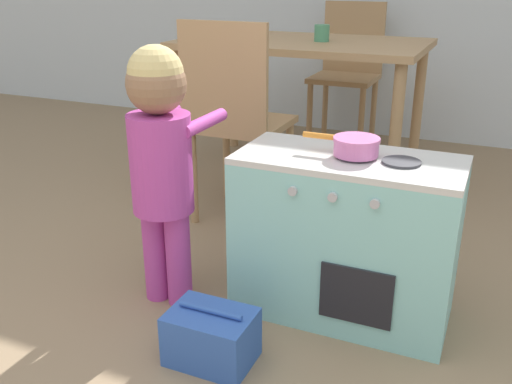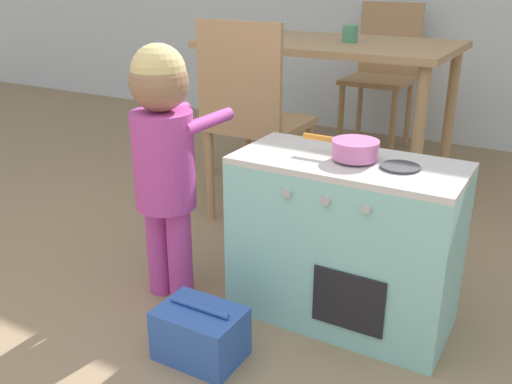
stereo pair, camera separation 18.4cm
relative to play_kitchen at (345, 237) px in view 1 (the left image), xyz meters
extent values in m
cube|color=#8CD1CC|center=(0.00, 0.00, -0.01)|extent=(0.69, 0.33, 0.53)
cube|color=silver|center=(0.00, 0.00, 0.26)|extent=(0.69, 0.33, 0.02)
cylinder|color=#38383D|center=(0.02, 0.00, 0.28)|extent=(0.12, 0.12, 0.01)
cylinder|color=#38383D|center=(0.16, 0.00, 0.28)|extent=(0.12, 0.12, 0.01)
cube|color=black|center=(0.09, -0.17, -0.10)|extent=(0.22, 0.01, 0.18)
cylinder|color=#B2B2B7|center=(-0.12, -0.17, 0.20)|extent=(0.03, 0.01, 0.03)
cylinder|color=#B2B2B7|center=(0.00, -0.17, 0.20)|extent=(0.03, 0.01, 0.03)
cylinder|color=#B2B2B7|center=(0.12, -0.17, 0.20)|extent=(0.03, 0.01, 0.03)
cylinder|color=pink|center=(0.02, 0.00, 0.31)|extent=(0.14, 0.14, 0.06)
cylinder|color=pink|center=(0.02, 0.00, 0.33)|extent=(0.14, 0.14, 0.01)
cylinder|color=orange|center=(-0.10, 0.00, 0.33)|extent=(0.10, 0.02, 0.02)
cylinder|color=#BC429E|center=(-0.62, -0.17, -0.10)|extent=(0.08, 0.08, 0.34)
cylinder|color=#BC429E|center=(-0.53, -0.17, -0.10)|extent=(0.08, 0.08, 0.34)
cylinder|color=#BC429E|center=(-0.57, -0.17, 0.23)|extent=(0.20, 0.20, 0.32)
sphere|color=#936B4C|center=(-0.57, -0.17, 0.48)|extent=(0.19, 0.19, 0.19)
sphere|color=#DBC17A|center=(-0.57, -0.17, 0.52)|extent=(0.17, 0.17, 0.17)
cylinder|color=#BC429E|center=(-0.66, -0.05, 0.34)|extent=(0.04, 0.26, 0.04)
cylinder|color=#BC429E|center=(-0.48, -0.05, 0.34)|extent=(0.04, 0.26, 0.04)
cube|color=#335BB2|center=(-0.28, -0.41, -0.19)|extent=(0.25, 0.18, 0.16)
cylinder|color=#335BB2|center=(-0.28, -0.41, -0.10)|extent=(0.20, 0.02, 0.02)
cube|color=tan|center=(-0.60, 1.28, 0.44)|extent=(1.27, 0.78, 0.03)
cylinder|color=tan|center=(-1.18, 0.95, 0.08)|extent=(0.06, 0.06, 0.70)
cylinder|color=tan|center=(-0.03, 0.95, 0.08)|extent=(0.06, 0.06, 0.70)
cylinder|color=tan|center=(-1.18, 1.61, 0.08)|extent=(0.06, 0.06, 0.70)
cylinder|color=tan|center=(-0.03, 1.61, 0.08)|extent=(0.06, 0.06, 0.70)
cube|color=tan|center=(-0.65, 0.60, 0.17)|extent=(0.39, 0.39, 0.03)
cube|color=tan|center=(-0.65, 0.42, 0.40)|extent=(0.39, 0.02, 0.44)
cylinder|color=tan|center=(-0.81, 0.44, -0.06)|extent=(0.04, 0.04, 0.43)
cylinder|color=tan|center=(-0.48, 0.44, -0.06)|extent=(0.04, 0.04, 0.43)
cylinder|color=tan|center=(-0.81, 0.77, -0.06)|extent=(0.04, 0.04, 0.43)
cylinder|color=tan|center=(-0.48, 0.77, -0.06)|extent=(0.04, 0.04, 0.43)
cube|color=tan|center=(-0.54, 1.89, 0.17)|extent=(0.39, 0.39, 0.03)
cube|color=tan|center=(-0.54, 2.08, 0.40)|extent=(0.39, 0.02, 0.44)
cylinder|color=tan|center=(-0.70, 1.73, -0.06)|extent=(0.04, 0.04, 0.43)
cylinder|color=tan|center=(-0.37, 1.73, -0.06)|extent=(0.04, 0.04, 0.43)
cylinder|color=tan|center=(-0.70, 2.06, -0.06)|extent=(0.04, 0.04, 0.43)
cylinder|color=tan|center=(-0.37, 2.06, -0.06)|extent=(0.04, 0.04, 0.43)
cylinder|color=#478E66|center=(-0.50, 1.27, 0.50)|extent=(0.08, 0.08, 0.08)
camera|label=1|loc=(0.40, -1.64, 0.81)|focal=40.00mm
camera|label=2|loc=(0.57, -1.56, 0.81)|focal=40.00mm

